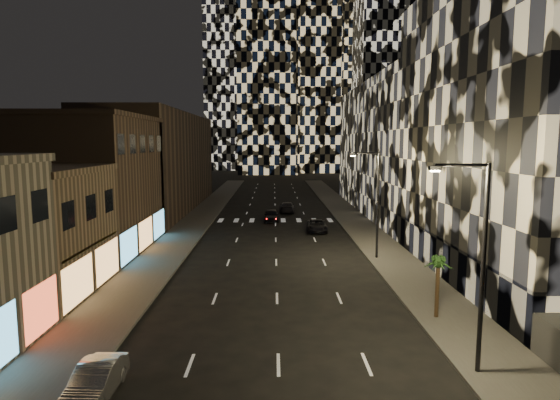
{
  "coord_description": "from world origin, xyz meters",
  "views": [
    {
      "loc": [
        -0.2,
        -9.01,
        10.0
      ],
      "look_at": [
        0.23,
        22.97,
        6.0
      ],
      "focal_mm": 30.0,
      "sensor_mm": 36.0,
      "label": 1
    }
  ],
  "objects_px": {
    "car_dark_oncoming": "(287,207)",
    "car_dark_rightlane": "(317,226)",
    "streetlight_near": "(478,253)",
    "streetlight_far": "(375,197)",
    "car_dark_midlane": "(271,215)",
    "palm_tree": "(438,267)",
    "car_silver_parked": "(95,382)"
  },
  "relations": [
    {
      "from": "streetlight_far",
      "to": "car_dark_oncoming",
      "type": "bearing_deg",
      "value": 103.93
    },
    {
      "from": "car_silver_parked",
      "to": "car_dark_midlane",
      "type": "xyz_separation_m",
      "value": [
        6.7,
        40.81,
        0.09
      ]
    },
    {
      "from": "car_dark_rightlane",
      "to": "streetlight_far",
      "type": "bearing_deg",
      "value": -70.45
    },
    {
      "from": "streetlight_far",
      "to": "streetlight_near",
      "type": "bearing_deg",
      "value": -90.0
    },
    {
      "from": "streetlight_far",
      "to": "palm_tree",
      "type": "distance_m",
      "value": 13.88
    },
    {
      "from": "streetlight_far",
      "to": "car_silver_parked",
      "type": "bearing_deg",
      "value": -125.65
    },
    {
      "from": "streetlight_far",
      "to": "car_dark_rightlane",
      "type": "relative_size",
      "value": 1.9
    },
    {
      "from": "streetlight_far",
      "to": "car_silver_parked",
      "type": "xyz_separation_m",
      "value": [
        -15.55,
        -21.69,
        -4.68
      ]
    },
    {
      "from": "car_dark_midlane",
      "to": "car_dark_rightlane",
      "type": "xyz_separation_m",
      "value": [
        5.12,
        -6.8,
        -0.11
      ]
    },
    {
      "from": "palm_tree",
      "to": "car_dark_midlane",
      "type": "bearing_deg",
      "value": 106.16
    },
    {
      "from": "streetlight_far",
      "to": "car_dark_midlane",
      "type": "xyz_separation_m",
      "value": [
        -8.85,
        19.12,
        -4.59
      ]
    },
    {
      "from": "streetlight_far",
      "to": "palm_tree",
      "type": "bearing_deg",
      "value": -87.3
    },
    {
      "from": "streetlight_near",
      "to": "car_dark_midlane",
      "type": "distance_m",
      "value": 40.37
    },
    {
      "from": "car_silver_parked",
      "to": "car_dark_oncoming",
      "type": "relative_size",
      "value": 0.8
    },
    {
      "from": "streetlight_far",
      "to": "car_dark_rightlane",
      "type": "bearing_deg",
      "value": 106.86
    },
    {
      "from": "streetlight_near",
      "to": "palm_tree",
      "type": "relative_size",
      "value": 2.55
    },
    {
      "from": "streetlight_near",
      "to": "car_dark_oncoming",
      "type": "height_order",
      "value": "streetlight_near"
    },
    {
      "from": "streetlight_near",
      "to": "car_dark_oncoming",
      "type": "relative_size",
      "value": 1.76
    },
    {
      "from": "streetlight_near",
      "to": "palm_tree",
      "type": "height_order",
      "value": "streetlight_near"
    },
    {
      "from": "car_dark_oncoming",
      "to": "car_dark_rightlane",
      "type": "bearing_deg",
      "value": 103.89
    },
    {
      "from": "streetlight_near",
      "to": "streetlight_far",
      "type": "distance_m",
      "value": 20.0
    },
    {
      "from": "car_dark_rightlane",
      "to": "palm_tree",
      "type": "height_order",
      "value": "palm_tree"
    },
    {
      "from": "car_dark_midlane",
      "to": "car_dark_rightlane",
      "type": "distance_m",
      "value": 8.52
    },
    {
      "from": "streetlight_far",
      "to": "car_dark_midlane",
      "type": "height_order",
      "value": "streetlight_far"
    },
    {
      "from": "streetlight_near",
      "to": "car_dark_rightlane",
      "type": "height_order",
      "value": "streetlight_near"
    },
    {
      "from": "car_dark_rightlane",
      "to": "palm_tree",
      "type": "distance_m",
      "value": 26.46
    },
    {
      "from": "streetlight_near",
      "to": "car_dark_rightlane",
      "type": "distance_m",
      "value": 32.86
    },
    {
      "from": "car_dark_oncoming",
      "to": "car_dark_rightlane",
      "type": "height_order",
      "value": "car_dark_oncoming"
    },
    {
      "from": "streetlight_near",
      "to": "streetlight_far",
      "type": "bearing_deg",
      "value": 90.0
    },
    {
      "from": "car_silver_parked",
      "to": "car_dark_rightlane",
      "type": "bearing_deg",
      "value": 70.98
    },
    {
      "from": "streetlight_far",
      "to": "car_dark_midlane",
      "type": "distance_m",
      "value": 21.56
    },
    {
      "from": "car_dark_oncoming",
      "to": "palm_tree",
      "type": "xyz_separation_m",
      "value": [
        7.31,
        -40.52,
        2.32
      ]
    }
  ]
}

